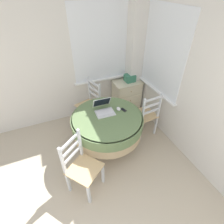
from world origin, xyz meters
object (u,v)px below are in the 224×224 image
at_px(dining_chair_near_back_window, 90,104).
at_px(dining_chair_near_right_window, 146,115).
at_px(round_dining_table, 107,124).
at_px(dining_chair_camera_near, 82,167).
at_px(corner_cabinet, 126,96).
at_px(laptop, 104,109).
at_px(computer_mouse, 119,109).
at_px(cell_phone, 124,110).
at_px(storage_box, 130,78).

relative_size(dining_chair_near_back_window, dining_chair_near_right_window, 1.00).
height_order(round_dining_table, dining_chair_camera_near, dining_chair_camera_near).
relative_size(dining_chair_near_right_window, corner_cabinet, 1.33).
distance_m(laptop, computer_mouse, 0.24).
distance_m(computer_mouse, cell_phone, 0.09).
bearing_deg(corner_cabinet, cell_phone, -120.75).
distance_m(dining_chair_near_back_window, dining_chair_near_right_window, 1.13).
height_order(dining_chair_near_back_window, corner_cabinet, dining_chair_near_back_window).
relative_size(laptop, corner_cabinet, 0.48).
bearing_deg(corner_cabinet, laptop, -136.28).
distance_m(laptop, dining_chair_near_back_window, 0.77).
xyz_separation_m(round_dining_table, storage_box, (0.91, 0.96, 0.20)).
bearing_deg(corner_cabinet, round_dining_table, -131.92).
xyz_separation_m(computer_mouse, corner_cabinet, (0.62, 0.88, -0.41)).
height_order(cell_phone, storage_box, storage_box).
bearing_deg(computer_mouse, round_dining_table, -162.83).
xyz_separation_m(computer_mouse, storage_box, (0.68, 0.89, 0.02)).
bearing_deg(storage_box, round_dining_table, -133.51).
relative_size(laptop, dining_chair_near_right_window, 0.36).
bearing_deg(dining_chair_near_back_window, laptop, -85.95).
height_order(round_dining_table, corner_cabinet, round_dining_table).
bearing_deg(dining_chair_camera_near, storage_box, 44.86).
bearing_deg(laptop, corner_cabinet, 43.72).
bearing_deg(computer_mouse, dining_chair_near_back_window, 110.84).
bearing_deg(corner_cabinet, storage_box, 12.29).
height_order(computer_mouse, dining_chair_near_right_window, dining_chair_near_right_window).
relative_size(cell_phone, corner_cabinet, 0.17).
bearing_deg(laptop, dining_chair_near_right_window, -3.60).
distance_m(round_dining_table, computer_mouse, 0.31).
bearing_deg(round_dining_table, dining_chair_camera_near, -137.80).
bearing_deg(storage_box, laptop, -137.81).
bearing_deg(dining_chair_near_right_window, laptop, 176.40).
height_order(cell_phone, corner_cabinet, cell_phone).
distance_m(round_dining_table, cell_phone, 0.35).
height_order(cell_phone, dining_chair_camera_near, dining_chair_camera_near).
xyz_separation_m(round_dining_table, dining_chair_camera_near, (-0.60, -0.54, -0.13)).
distance_m(round_dining_table, laptop, 0.25).
relative_size(computer_mouse, storage_box, 0.46).
xyz_separation_m(dining_chair_near_right_window, storage_box, (0.11, 0.88, 0.33)).
distance_m(cell_phone, dining_chair_near_back_window, 0.91).
bearing_deg(dining_chair_near_back_window, storage_box, 8.35).
distance_m(laptop, storage_box, 1.24).
xyz_separation_m(corner_cabinet, storage_box, (0.06, 0.01, 0.43)).
relative_size(corner_cabinet, storage_box, 3.43).
bearing_deg(dining_chair_near_right_window, corner_cabinet, 86.96).
relative_size(computer_mouse, dining_chair_near_right_window, 0.10).
xyz_separation_m(dining_chair_near_right_window, corner_cabinet, (0.05, 0.87, -0.09)).
bearing_deg(storage_box, computer_mouse, -127.35).
bearing_deg(storage_box, dining_chair_near_back_window, -171.65).
bearing_deg(dining_chair_near_back_window, dining_chair_camera_near, -111.90).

